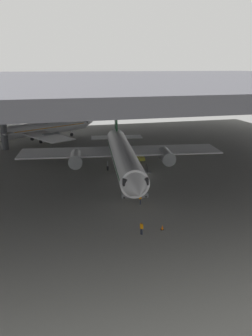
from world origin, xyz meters
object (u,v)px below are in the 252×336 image
boarding_stairs (135,192)px  baggage_tug (141,158)px  airplane_main (123,155)px  crew_worker_by_stairs (140,198)px  airplane_distant (42,129)px  crew_worker_near_nose (142,228)px  traffic_cone_orange (162,227)px

boarding_stairs → baggage_tug: size_ratio=2.16×
airplane_main → boarding_stairs: airplane_main is taller
boarding_stairs → crew_worker_by_stairs: 3.16m
airplane_distant → baggage_tug: 31.37m
boarding_stairs → crew_worker_near_nose: boarding_stairs is taller
crew_worker_near_nose → baggage_tug: 31.43m
traffic_cone_orange → baggage_tug: 30.22m
crew_worker_by_stairs → traffic_cone_orange: (0.34, -7.85, -0.66)m
airplane_distant → baggage_tug: bearing=-52.0°
boarding_stairs → crew_worker_near_nose: size_ratio=3.07×
airplane_main → traffic_cone_orange: 22.13m
crew_worker_by_stairs → airplane_distant: (-12.53, 46.30, 2.31)m
crew_worker_by_stairs → baggage_tug: 22.71m
airplane_distant → crew_worker_by_stairs: bearing=-74.9°
boarding_stairs → crew_worker_by_stairs: size_ratio=2.88×
airplane_main → baggage_tug: 10.06m
crew_worker_near_nose → traffic_cone_orange: (2.76, 0.54, -0.59)m
airplane_main → baggage_tug: size_ratio=17.70×
baggage_tug → boarding_stairs: bearing=-109.7°
boarding_stairs → airplane_distant: size_ratio=0.16×
airplane_main → crew_worker_by_stairs: airplane_main is taller
airplane_distant → traffic_cone_orange: bearing=-76.6°
crew_worker_near_nose → airplane_distant: 55.67m
boarding_stairs → crew_worker_by_stairs: bearing=-92.0°
airplane_main → traffic_cone_orange: airplane_main is taller
airplane_distant → traffic_cone_orange: (12.87, -54.15, -2.97)m
crew_worker_near_nose → crew_worker_by_stairs: 8.73m
boarding_stairs → crew_worker_near_nose: 11.82m
airplane_main → boarding_stairs: 11.27m
airplane_distant → baggage_tug: (19.26, -24.62, -2.74)m
crew_worker_near_nose → airplane_distant: airplane_distant is taller
boarding_stairs → airplane_distant: (-12.64, 43.15, 2.52)m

